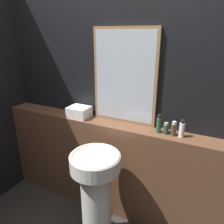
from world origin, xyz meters
TOP-DOWN VIEW (x-y plane):
  - wall_back at (0.00, 1.35)m, footprint 8.00×0.06m
  - vanity_counter at (0.00, 1.21)m, footprint 2.52×0.21m
  - pedestal_sink at (0.04, 0.80)m, footprint 0.42×0.42m
  - mirror at (0.07, 1.30)m, footprint 0.61×0.03m
  - towel_stack at (-0.39, 1.21)m, footprint 0.21×0.18m
  - shampoo_bottle at (0.43, 1.21)m, footprint 0.04×0.04m
  - conditioner_bottle at (0.50, 1.21)m, footprint 0.05×0.05m
  - lotion_bottle at (0.56, 1.21)m, footprint 0.05×0.05m
  - body_wash_bottle at (0.62, 1.21)m, footprint 0.04×0.04m

SIDE VIEW (x-z plane):
  - vanity_counter at x=0.00m, z-range 0.00..1.00m
  - pedestal_sink at x=0.04m, z-range 0.08..0.97m
  - conditioner_bottle at x=0.50m, z-range 0.99..1.09m
  - towel_stack at x=-0.39m, z-range 1.00..1.10m
  - lotion_bottle at x=0.56m, z-range 0.99..1.12m
  - body_wash_bottle at x=0.62m, z-range 0.99..1.14m
  - shampoo_bottle at x=0.43m, z-range 0.99..1.15m
  - wall_back at x=0.00m, z-range 0.00..2.50m
  - mirror at x=0.07m, z-range 1.00..1.86m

